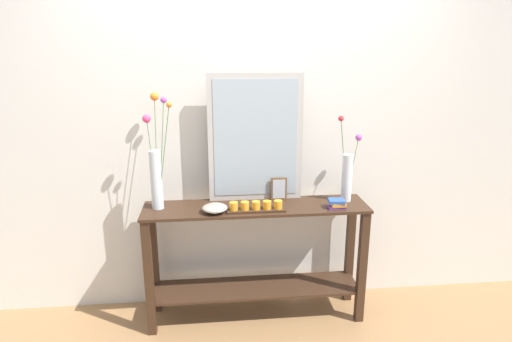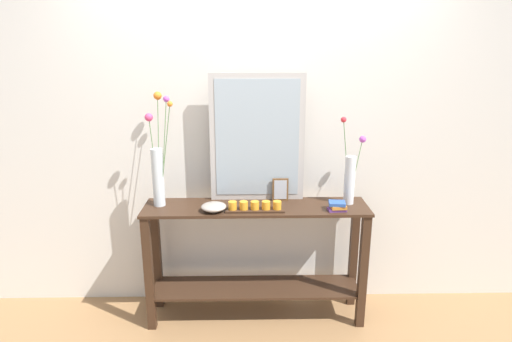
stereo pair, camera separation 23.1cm
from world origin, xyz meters
name	(u,v)px [view 1 (the left image)]	position (x,y,z in m)	size (l,w,h in m)	color
ground_plane	(256,316)	(0.00, 0.00, -0.01)	(7.00, 6.00, 0.02)	#997047
wall_back	(252,127)	(0.00, 0.30, 1.35)	(6.40, 0.08, 2.70)	silver
console_table	(256,251)	(0.00, 0.00, 0.52)	(1.54, 0.35, 0.86)	#382316
mirror_leaning	(255,138)	(0.01, 0.14, 1.30)	(0.65, 0.03, 0.89)	#B7B2AD
tall_vase_left	(156,169)	(-0.66, 0.04, 1.13)	(0.20, 0.20, 0.76)	silver
vase_right	(347,174)	(0.65, 0.05, 1.05)	(0.20, 0.13, 0.60)	silver
candle_tray	(256,207)	(-0.01, -0.09, 0.88)	(0.39, 0.09, 0.07)	#382316
picture_frame_small	(279,189)	(0.17, 0.11, 0.94)	(0.11, 0.01, 0.16)	brown
decorative_bowl	(215,208)	(-0.28, -0.09, 0.89)	(0.17, 0.17, 0.06)	#9E9389
book_stack	(337,204)	(0.54, -0.09, 0.89)	(0.12, 0.10, 0.06)	#663884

